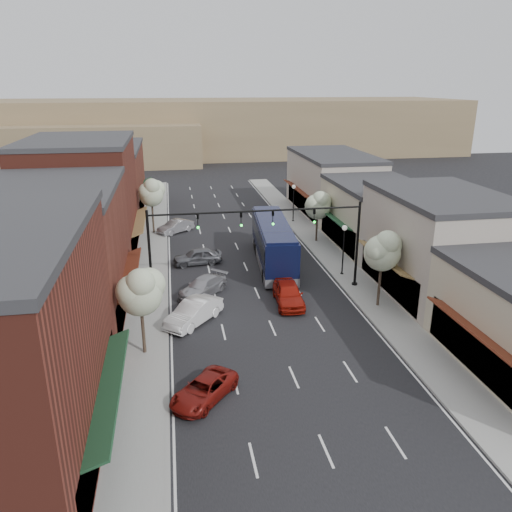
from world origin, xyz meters
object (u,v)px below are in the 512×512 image
red_hatchback (288,294)px  coach_bus (273,242)px  tree_right_far (318,204)px  tree_left_near (141,290)px  parked_car_b (194,312)px  parked_car_d (197,256)px  parked_car_c (203,287)px  lamp_post_far (294,197)px  parked_car_a (204,390)px  parked_car_e (176,227)px  lamp_post_near (344,242)px  signal_mast_left (182,240)px  signal_mast_right (329,233)px  tree_left_far (152,192)px  tree_right_near (383,250)px

red_hatchback → coach_bus: bearing=89.7°
tree_right_far → tree_left_near: 25.99m
parked_car_b → parked_car_d: (0.94, 11.73, -0.05)m
tree_left_near → parked_car_c: size_ratio=1.22×
lamp_post_far → parked_car_a: size_ratio=1.06×
parked_car_e → lamp_post_near: bearing=2.1°
parked_car_a → parked_car_c: 13.61m
parked_car_e → tree_left_near: bearing=-44.8°
signal_mast_left → parked_car_c: size_ratio=1.76×
signal_mast_right → parked_car_b: bearing=-158.2°
parked_car_a → parked_car_b: 8.89m
signal_mast_left → tree_left_near: (-2.63, -8.05, -0.40)m
tree_right_far → lamp_post_near: tree_right_far is taller
signal_mast_right → tree_right_far: size_ratio=1.51×
tree_left_far → lamp_post_far: size_ratio=1.38×
tree_right_far → red_hatchback: (-6.41, -14.34, -3.17)m
tree_right_near → coach_bus: tree_right_near is taller
lamp_post_near → parked_car_b: bearing=-152.2°
lamp_post_far → parked_car_d: size_ratio=1.02×
tree_left_near → parked_car_a: size_ratio=1.36×
tree_right_near → parked_car_e: tree_right_near is taller
tree_left_far → lamp_post_near: (16.05, -15.44, -1.60)m
parked_car_c → lamp_post_far: bearing=100.6°
tree_left_near → signal_mast_right: bearing=30.1°
signal_mast_left → lamp_post_near: size_ratio=1.85×
lamp_post_near → red_hatchback: size_ratio=0.92×
parked_car_d → lamp_post_near: bearing=60.4°
signal_mast_right → parked_car_b: size_ratio=1.70×
parked_car_e → parked_car_d: bearing=-30.2°
parked_car_a → parked_car_c: (0.89, 13.58, 0.10)m
signal_mast_right → tree_left_far: signal_mast_right is taller
tree_left_far → parked_car_d: 11.92m
tree_left_far → lamp_post_near: bearing=-43.9°
parked_car_e → red_hatchback: bearing=-18.4°
signal_mast_right → tree_right_near: signal_mast_right is taller
lamp_post_far → signal_mast_right: bearing=-96.2°
signal_mast_left → parked_car_e: bearing=91.0°
signal_mast_right → parked_car_d: size_ratio=1.89×
parked_car_b → parked_car_d: bearing=125.8°
parked_car_b → parked_car_c: 4.78m
parked_car_a → parked_car_e: parked_car_e is taller
tree_right_far → parked_car_e: (-14.29, 5.93, -3.29)m
signal_mast_left → parked_car_b: (0.48, -4.31, -3.83)m
signal_mast_right → lamp_post_near: signal_mast_right is taller
tree_left_near → parked_car_c: (4.05, 8.43, -3.54)m
red_hatchback → tree_left_near: bearing=-147.0°
tree_left_far → lamp_post_far: (16.05, 2.06, -1.60)m
tree_left_far → parked_car_c: (4.05, -17.57, -3.93)m
parked_car_b → parked_car_d: 11.77m
tree_right_near → parked_car_d: tree_right_near is taller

